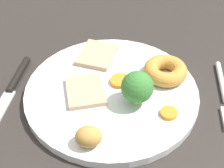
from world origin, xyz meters
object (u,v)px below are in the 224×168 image
at_px(carrot_coin_back, 169,113).
at_px(yorkshire_pudding, 165,71).
at_px(broccoli_floret, 137,87).
at_px(carrot_coin_front, 120,81).
at_px(dinner_plate, 112,92).
at_px(roast_potato_left, 89,137).
at_px(meat_slice_under, 97,55).
at_px(meat_slice_main, 85,91).
at_px(knife, 11,88).

bearing_deg(carrot_coin_back, yorkshire_pudding, -91.63).
bearing_deg(broccoli_floret, carrot_coin_front, -60.26).
xyz_separation_m(carrot_coin_front, carrot_coin_back, (-0.07, 0.07, -0.00)).
relative_size(dinner_plate, yorkshire_pudding, 3.85).
bearing_deg(carrot_coin_front, roast_potato_left, 71.76).
distance_m(yorkshire_pudding, broccoli_floret, 0.08).
bearing_deg(meat_slice_under, carrot_coin_front, 121.18).
xyz_separation_m(meat_slice_main, carrot_coin_front, (-0.05, -0.03, -0.00)).
bearing_deg(knife, meat_slice_main, 89.14).
distance_m(dinner_plate, meat_slice_under, 0.09).
relative_size(broccoli_floret, knife, 0.29).
xyz_separation_m(dinner_plate, broccoli_floret, (-0.04, 0.03, 0.04)).
bearing_deg(carrot_coin_front, yorkshire_pudding, -166.43).
bearing_deg(broccoli_floret, dinner_plate, -37.25).
xyz_separation_m(roast_potato_left, broccoli_floret, (-0.06, -0.08, 0.02)).
relative_size(meat_slice_under, yorkshire_pudding, 1.01).
bearing_deg(knife, carrot_coin_back, 83.64).
height_order(meat_slice_main, roast_potato_left, roast_potato_left).
distance_m(roast_potato_left, carrot_coin_front, 0.13).
distance_m(broccoli_floret, knife, 0.21).
bearing_deg(meat_slice_under, yorkshire_pudding, 156.34).
height_order(dinner_plate, meat_slice_main, meat_slice_main).
bearing_deg(dinner_plate, meat_slice_main, 14.27).
bearing_deg(broccoli_floret, knife, -9.74).
relative_size(dinner_plate, broccoli_floret, 4.99).
relative_size(meat_slice_under, carrot_coin_back, 2.87).
xyz_separation_m(roast_potato_left, knife, (0.14, -0.11, -0.02)).
xyz_separation_m(meat_slice_main, knife, (0.12, -0.02, -0.01)).
distance_m(meat_slice_main, roast_potato_left, 0.10).
distance_m(meat_slice_main, meat_slice_under, 0.09).
bearing_deg(meat_slice_under, knife, 29.42).
bearing_deg(broccoli_floret, meat_slice_main, -12.74).
bearing_deg(roast_potato_left, dinner_plate, -104.48).
bearing_deg(roast_potato_left, meat_slice_main, -81.77).
distance_m(meat_slice_under, roast_potato_left, 0.19).
distance_m(yorkshire_pudding, knife, 0.25).
bearing_deg(broccoli_floret, yorkshire_pudding, -128.59).
height_order(roast_potato_left, broccoli_floret, broccoli_floret).
bearing_deg(knife, carrot_coin_front, 99.74).
bearing_deg(meat_slice_main, knife, -7.79).
height_order(dinner_plate, carrot_coin_back, carrot_coin_back).
height_order(yorkshire_pudding, carrot_coin_back, yorkshire_pudding).
bearing_deg(roast_potato_left, carrot_coin_back, -153.92).
distance_m(meat_slice_main, carrot_coin_back, 0.13).
height_order(carrot_coin_front, carrot_coin_back, same).
relative_size(yorkshire_pudding, broccoli_floret, 1.30).
xyz_separation_m(meat_slice_under, carrot_coin_back, (-0.11, 0.13, -0.00)).
distance_m(carrot_coin_front, carrot_coin_back, 0.10).
bearing_deg(meat_slice_main, carrot_coin_back, 161.54).
height_order(roast_potato_left, carrot_coin_front, roast_potato_left).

